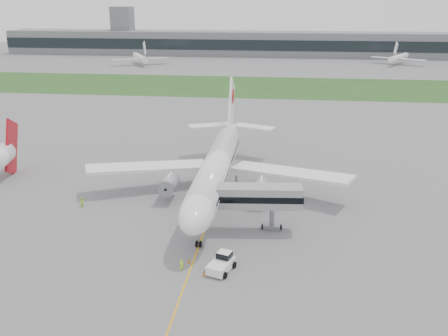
# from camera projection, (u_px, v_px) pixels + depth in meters

# --- Properties ---
(ground) EXTENTS (600.00, 600.00, 0.00)m
(ground) POSITION_uv_depth(u_px,v_px,m) (213.00, 205.00, 85.46)
(ground) COLOR gray
(ground) RESTS_ON ground
(apron_markings) EXTENTS (70.00, 70.00, 0.04)m
(apron_markings) POSITION_uv_depth(u_px,v_px,m) (209.00, 218.00, 80.77)
(apron_markings) COLOR orange
(apron_markings) RESTS_ON ground
(grass_strip) EXTENTS (600.00, 50.00, 0.02)m
(grass_strip) POSITION_uv_depth(u_px,v_px,m) (257.00, 86.00, 198.04)
(grass_strip) COLOR #24451A
(grass_strip) RESTS_ON ground
(terminal_building) EXTENTS (320.00, 22.30, 14.00)m
(terminal_building) POSITION_uv_depth(u_px,v_px,m) (268.00, 44.00, 298.84)
(terminal_building) COLOR gray
(terminal_building) RESTS_ON ground
(control_tower) EXTENTS (12.00, 12.00, 56.00)m
(control_tower) POSITION_uv_depth(u_px,v_px,m) (125.00, 53.00, 313.56)
(control_tower) COLOR gray
(control_tower) RESTS_ON ground
(airliner) EXTENTS (48.13, 53.95, 17.88)m
(airliner) POSITION_uv_depth(u_px,v_px,m) (217.00, 165.00, 88.19)
(airliner) COLOR white
(airliner) RESTS_ON ground
(pushback_tug) EXTENTS (3.95, 4.85, 2.21)m
(pushback_tug) POSITION_uv_depth(u_px,v_px,m) (222.00, 263.00, 65.08)
(pushback_tug) COLOR white
(pushback_tug) RESTS_ON ground
(jet_bridge) EXTENTS (16.11, 5.93, 7.46)m
(jet_bridge) POSITION_uv_depth(u_px,v_px,m) (245.00, 197.00, 74.48)
(jet_bridge) COLOR gray
(jet_bridge) RESTS_ON ground
(safety_cone_left) EXTENTS (0.41, 0.41, 0.56)m
(safety_cone_left) POSITION_uv_depth(u_px,v_px,m) (189.00, 261.00, 66.97)
(safety_cone_left) COLOR orange
(safety_cone_left) RESTS_ON ground
(safety_cone_right) EXTENTS (0.39, 0.39, 0.54)m
(safety_cone_right) POSITION_uv_depth(u_px,v_px,m) (204.00, 273.00, 63.97)
(safety_cone_right) COLOR orange
(safety_cone_right) RESTS_ON ground
(ground_crew_near) EXTENTS (0.68, 0.56, 1.62)m
(ground_crew_near) POSITION_uv_depth(u_px,v_px,m) (181.00, 265.00, 64.94)
(ground_crew_near) COLOR #C6FF2A
(ground_crew_near) RESTS_ON ground
(ground_crew_far) EXTENTS (0.80, 0.94, 1.71)m
(ground_crew_far) POSITION_uv_depth(u_px,v_px,m) (83.00, 202.00, 84.74)
(ground_crew_far) COLOR #B2FF2A
(ground_crew_far) RESTS_ON ground
(neighbor_aircraft) EXTENTS (5.60, 14.66, 11.84)m
(neighbor_aircraft) POSITION_uv_depth(u_px,v_px,m) (0.00, 157.00, 96.03)
(neighbor_aircraft) COLOR #AB0913
(neighbor_aircraft) RESTS_ON ground
(distant_aircraft_left) EXTENTS (37.31, 35.88, 11.02)m
(distant_aircraft_left) POSITION_uv_depth(u_px,v_px,m) (141.00, 65.00, 260.20)
(distant_aircraft_left) COLOR white
(distant_aircraft_left) RESTS_ON ground
(distant_aircraft_right) EXTENTS (36.69, 35.35, 10.79)m
(distant_aircraft_right) POSITION_uv_depth(u_px,v_px,m) (398.00, 65.00, 261.20)
(distant_aircraft_right) COLOR white
(distant_aircraft_right) RESTS_ON ground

